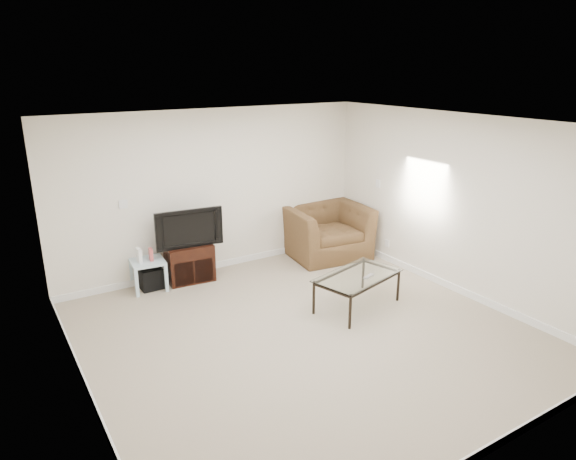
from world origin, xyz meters
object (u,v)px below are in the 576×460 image
tv_stand (189,262)px  subwoofer (151,278)px  coffee_table (357,291)px  side_table (149,275)px  recliner (327,223)px  television (188,227)px

tv_stand → subwoofer: tv_stand is taller
coffee_table → tv_stand: bearing=127.0°
subwoofer → coffee_table: 2.98m
tv_stand → side_table: bearing=-175.0°
tv_stand → coffee_table: bearing=-48.1°
subwoofer → coffee_table: bearing=-44.0°
recliner → subwoofer: bearing=-177.4°
tv_stand → recliner: size_ratio=0.52×
subwoofer → recliner: recliner is taller
tv_stand → television: 0.57m
subwoofer → television: bearing=-4.2°
television → side_table: (-0.62, 0.03, -0.63)m
tv_stand → television: size_ratio=0.73×
television → recliner: (2.37, -0.20, -0.27)m
recliner → coffee_table: (-0.82, -1.82, -0.34)m
television → coffee_table: (1.55, -2.03, -0.62)m
television → subwoofer: (-0.59, 0.04, -0.69)m
tv_stand → subwoofer: size_ratio=2.18×
tv_stand → coffee_table: tv_stand is taller
tv_stand → side_table: 0.63m
side_table → recliner: 3.02m
coffee_table → side_table: bearing=136.6°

